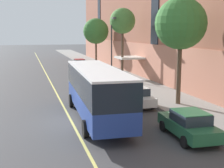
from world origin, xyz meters
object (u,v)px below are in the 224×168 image
at_px(parked_car_green_1, 88,68).
at_px(parked_car_green_2, 116,83).
at_px(parked_car_red_6, 79,64).
at_px(street_tree_far_downtown, 96,31).
at_px(parked_car_white_4, 135,96).
at_px(street_tree_mid_block, 181,24).
at_px(street_tree_far_uptown, 123,21).
at_px(city_bus, 96,90).
at_px(parked_car_green_0, 189,124).
at_px(street_lamp, 112,42).

bearing_deg(parked_car_green_1, parked_car_green_2, -89.65).
relative_size(parked_car_red_6, street_tree_far_downtown, 0.58).
height_order(parked_car_white_4, street_tree_mid_block, street_tree_mid_block).
relative_size(street_tree_far_uptown, street_tree_far_downtown, 1.08).
xyz_separation_m(city_bus, street_tree_mid_block, (7.18, 2.23, 4.37)).
distance_m(parked_car_green_1, parked_car_green_2, 13.61).
xyz_separation_m(parked_car_green_0, street_tree_far_downtown, (3.12, 36.95, 5.16)).
distance_m(parked_car_green_0, street_tree_far_uptown, 23.19).
relative_size(city_bus, parked_car_green_2, 2.63).
height_order(parked_car_green_0, street_tree_far_downtown, street_tree_far_downtown).
distance_m(parked_car_green_2, street_tree_far_uptown, 10.30).
relative_size(parked_car_green_1, street_tree_mid_block, 0.59).
height_order(city_bus, parked_car_red_6, city_bus).
height_order(street_tree_far_uptown, street_lamp, street_tree_far_uptown).
relative_size(parked_car_green_0, parked_car_green_1, 0.94).
xyz_separation_m(parked_car_green_0, parked_car_green_1, (-0.03, 28.15, 0.00)).
bearing_deg(parked_car_white_4, street_tree_far_uptown, 76.70).
bearing_deg(parked_car_white_4, parked_car_red_6, 89.97).
xyz_separation_m(parked_car_green_0, parked_car_green_2, (0.05, 14.55, -0.00)).
xyz_separation_m(parked_car_white_4, street_tree_far_uptown, (3.32, 14.06, 6.29)).
xyz_separation_m(street_tree_mid_block, street_tree_far_uptown, (0.00, 14.85, 0.68)).
bearing_deg(street_tree_far_uptown, street_tree_mid_block, -90.00).
distance_m(parked_car_red_6, street_tree_far_uptown, 14.34).
bearing_deg(parked_car_green_0, parked_car_green_1, 90.07).
xyz_separation_m(parked_car_green_2, parked_car_white_4, (-0.25, -6.50, 0.00)).
relative_size(street_tree_far_downtown, street_lamp, 1.07).
bearing_deg(street_lamp, parked_car_green_2, -102.87).
bearing_deg(street_tree_far_uptown, street_lamp, -168.19).
xyz_separation_m(street_tree_far_uptown, street_tree_far_downtown, (-0.00, 14.85, -1.13)).
distance_m(parked_car_green_1, street_tree_mid_block, 21.87).
bearing_deg(street_tree_far_downtown, street_tree_far_uptown, -90.00).
relative_size(parked_car_green_1, street_tree_far_uptown, 0.57).
relative_size(parked_car_white_4, street_tree_far_uptown, 0.56).
xyz_separation_m(parked_car_white_4, street_tree_far_downtown, (3.32, 28.90, 5.16)).
relative_size(parked_car_green_0, parked_car_green_2, 1.04).
relative_size(parked_car_green_0, street_tree_mid_block, 0.55).
bearing_deg(parked_car_green_2, parked_car_white_4, -92.20).
height_order(parked_car_green_2, street_lamp, street_lamp).
distance_m(city_bus, parked_car_green_2, 10.44).
xyz_separation_m(parked_car_green_0, street_tree_mid_block, (3.12, 7.26, 5.62)).
distance_m(parked_car_green_1, parked_car_red_6, 6.41).
height_order(city_bus, street_tree_far_uptown, street_tree_far_uptown).
bearing_deg(parked_car_red_6, parked_car_green_1, -88.64).
bearing_deg(parked_car_green_0, parked_car_white_4, 91.41).
distance_m(parked_car_green_0, parked_car_green_2, 14.55).
bearing_deg(parked_car_green_1, street_tree_far_downtown, 70.26).
bearing_deg(city_bus, parked_car_green_0, -51.11).
distance_m(city_bus, parked_car_red_6, 29.81).
height_order(parked_car_green_0, parked_car_red_6, same).
xyz_separation_m(city_bus, street_tree_far_uptown, (7.18, 17.08, 5.05)).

